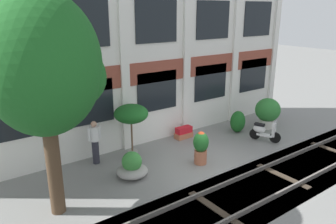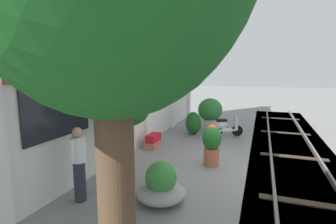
{
  "view_description": "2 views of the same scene",
  "coord_description": "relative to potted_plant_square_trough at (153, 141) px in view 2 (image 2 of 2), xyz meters",
  "views": [
    {
      "loc": [
        -7.7,
        -8.31,
        5.61
      ],
      "look_at": [
        -0.72,
        1.28,
        1.89
      ],
      "focal_mm": 35.0,
      "sensor_mm": 36.0,
      "label": 1
    },
    {
      "loc": [
        -7.75,
        -1.22,
        2.92
      ],
      "look_at": [
        0.45,
        1.73,
        1.5
      ],
      "focal_mm": 28.0,
      "sensor_mm": 36.0,
      "label": 2
    }
  ],
  "objects": [
    {
      "name": "resident_by_doorway",
      "position": [
        -4.31,
        -0.04,
        0.66
      ],
      "size": [
        0.53,
        0.34,
        1.69
      ],
      "rotation": [
        0.0,
        0.0,
        -1.46
      ],
      "color": "#282833",
      "rests_on": "ground"
    },
    {
      "name": "topiary_hedge",
      "position": [
        2.58,
        -0.89,
        0.26
      ],
      "size": [
        1.14,
        1.06,
        1.02
      ],
      "primitive_type": "ellipsoid",
      "rotation": [
        0.0,
        0.0,
        0.5
      ],
      "color": "#19561E",
      "rests_on": "ground"
    },
    {
      "name": "potted_plant_wide_bowl",
      "position": [
        -3.73,
        -1.76,
        0.1
      ],
      "size": [
        1.11,
        1.11,
        0.92
      ],
      "color": "gray",
      "rests_on": "ground"
    },
    {
      "name": "potted_plant_square_trough",
      "position": [
        0.0,
        0.0,
        0.0
      ],
      "size": [
        0.86,
        0.42,
        0.52
      ],
      "color": "#B76647",
      "rests_on": "ground"
    },
    {
      "name": "potted_plant_stone_basin",
      "position": [
        -1.12,
        -2.41,
        0.47
      ],
      "size": [
        0.59,
        0.59,
        1.29
      ],
      "color": "#B76647",
      "rests_on": "ground"
    },
    {
      "name": "rail_tracks",
      "position": [
        -1.09,
        -4.88,
        -0.38
      ],
      "size": [
        23.65,
        2.8,
        0.43
      ],
      "color": "#5B5449",
      "rests_on": "ground"
    },
    {
      "name": "apartment_facade",
      "position": [
        -1.09,
        0.76,
        3.68
      ],
      "size": [
        16.01,
        0.64,
        7.88
      ],
      "color": "silver",
      "rests_on": "ground"
    },
    {
      "name": "ground_plane",
      "position": [
        -1.09,
        -2.54,
        -0.25
      ],
      "size": [
        80.0,
        80.0,
        0.0
      ],
      "primitive_type": "plane",
      "color": "slate"
    },
    {
      "name": "scooter_near_curb",
      "position": [
        2.67,
        -2.35,
        0.19
      ],
      "size": [
        0.73,
        1.3,
        0.98
      ],
      "rotation": [
        0.0,
        0.0,
        5.12
      ],
      "color": "black",
      "rests_on": "ground"
    },
    {
      "name": "potted_plant_ribbed_drum",
      "position": [
        4.17,
        -1.35,
        0.59
      ],
      "size": [
        1.22,
        1.22,
        1.49
      ],
      "color": "beige",
      "rests_on": "ground"
    },
    {
      "name": "potted_plant_terracotta_small",
      "position": [
        -2.93,
        -0.4,
        1.5
      ],
      "size": [
        1.32,
        1.32,
        2.17
      ],
      "color": "gray",
      "rests_on": "ground"
    }
  ]
}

